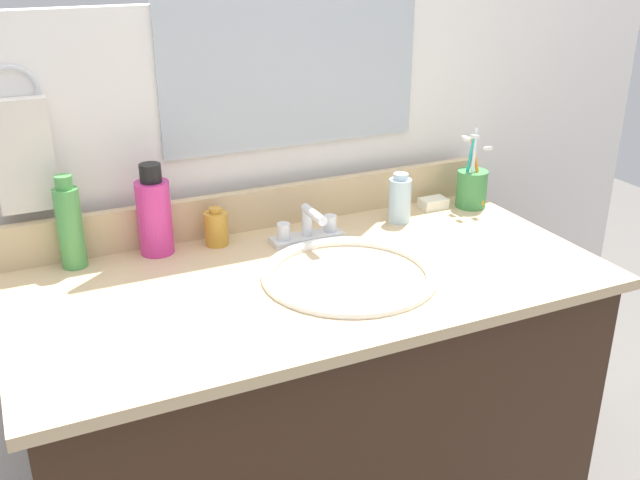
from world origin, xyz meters
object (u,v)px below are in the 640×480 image
at_px(bottle_soap_pink, 154,214).
at_px(cup_green, 472,187).
at_px(hand_towel, 23,156).
at_px(soap_bar, 433,203).
at_px(faucet, 308,229).
at_px(bottle_oil_amber, 216,228).
at_px(bottle_gel_clear, 400,199).
at_px(bottle_toner_green, 70,225).

relative_size(bottle_soap_pink, cup_green, 0.99).
xyz_separation_m(hand_towel, soap_bar, (0.89, -0.08, -0.21)).
xyz_separation_m(faucet, bottle_oil_amber, (-0.18, 0.07, 0.01)).
distance_m(bottle_soap_pink, soap_bar, 0.67).
relative_size(bottle_gel_clear, soap_bar, 1.80).
xyz_separation_m(faucet, cup_green, (0.44, 0.03, 0.02)).
relative_size(hand_towel, faucet, 1.38).
relative_size(cup_green, soap_bar, 3.04).
height_order(bottle_toner_green, soap_bar, bottle_toner_green).
bearing_deg(cup_green, bottle_toner_green, 176.81).
relative_size(faucet, cup_green, 0.82).
height_order(hand_towel, bottle_oil_amber, hand_towel).
distance_m(cup_green, soap_bar, 0.10).
height_order(faucet, bottle_soap_pink, bottle_soap_pink).
bearing_deg(cup_green, hand_towel, 173.45).
relative_size(faucet, soap_bar, 2.50).
bearing_deg(bottle_soap_pink, cup_green, -3.71).
bearing_deg(soap_bar, bottle_gel_clear, -161.43).
bearing_deg(bottle_gel_clear, hand_towel, 170.96).
distance_m(faucet, soap_bar, 0.36).
distance_m(bottle_gel_clear, bottle_oil_amber, 0.42).
bearing_deg(faucet, soap_bar, 9.44).
relative_size(bottle_soap_pink, bottle_oil_amber, 2.31).
distance_m(hand_towel, bottle_toner_green, 0.16).
height_order(cup_green, soap_bar, cup_green).
bearing_deg(bottle_soap_pink, faucet, -14.28).
bearing_deg(bottle_soap_pink, bottle_oil_amber, -5.29).
xyz_separation_m(faucet, bottle_gel_clear, (0.24, 0.02, 0.03)).
bearing_deg(faucet, cup_green, 3.83).
distance_m(faucet, bottle_toner_green, 0.48).
bearing_deg(bottle_gel_clear, soap_bar, 18.57).
relative_size(hand_towel, bottle_toner_green, 1.16).
distance_m(bottle_toner_green, cup_green, 0.92).
xyz_separation_m(bottle_gel_clear, cup_green, (0.21, 0.01, -0.00)).
distance_m(bottle_toner_green, bottle_oil_amber, 0.30).
xyz_separation_m(faucet, soap_bar, (0.36, 0.06, -0.02)).
bearing_deg(soap_bar, bottle_toner_green, 178.52).
bearing_deg(hand_towel, cup_green, -6.55).
distance_m(hand_towel, bottle_gel_clear, 0.80).
bearing_deg(cup_green, bottle_oil_amber, 176.60).
bearing_deg(bottle_toner_green, faucet, -9.69).
distance_m(bottle_gel_clear, soap_bar, 0.13).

